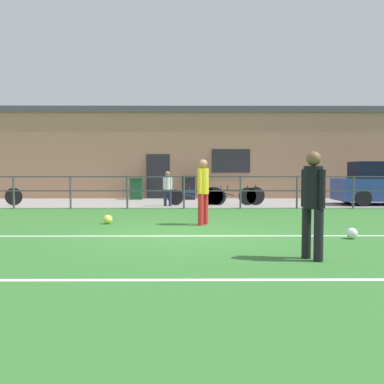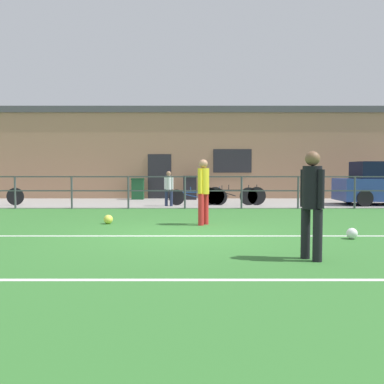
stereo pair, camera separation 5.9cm
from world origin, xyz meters
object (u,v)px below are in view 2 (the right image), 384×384
(soccer_ball_spare, at_px, (351,233))
(trash_bin_1, at_px, (189,187))
(bicycle_parked_3, at_px, (197,197))
(bicycle_parked_4, at_px, (235,196))
(trash_bin_0, at_px, (137,189))
(soccer_ball_match, at_px, (108,219))
(player_striker, at_px, (203,188))
(bicycle_parked_1, at_px, (228,196))
(spectator_child, at_px, (168,186))
(player_goalkeeper, at_px, (311,199))

(soccer_ball_spare, height_order, trash_bin_1, trash_bin_1)
(soccer_ball_spare, relative_size, trash_bin_1, 0.20)
(bicycle_parked_3, relative_size, trash_bin_1, 2.07)
(bicycle_parked_3, bearing_deg, bicycle_parked_4, -0.00)
(trash_bin_0, bearing_deg, soccer_ball_match, -87.67)
(player_striker, distance_m, bicycle_parked_1, 5.72)
(soccer_ball_match, bearing_deg, spectator_child, 75.90)
(soccer_ball_match, bearing_deg, soccer_ball_spare, -23.73)
(bicycle_parked_1, distance_m, trash_bin_0, 5.03)
(player_goalkeeper, bearing_deg, soccer_ball_spare, -65.24)
(trash_bin_0, xyz_separation_m, trash_bin_1, (2.38, -0.10, 0.06))
(trash_bin_0, bearing_deg, soccer_ball_spare, -62.64)
(player_goalkeeper, distance_m, trash_bin_1, 12.94)
(soccer_ball_spare, distance_m, bicycle_parked_1, 7.95)
(bicycle_parked_4, bearing_deg, bicycle_parked_1, 180.00)
(player_goalkeeper, height_order, spectator_child, player_goalkeeper)
(bicycle_parked_3, height_order, trash_bin_0, trash_bin_0)
(spectator_child, xyz_separation_m, trash_bin_1, (0.77, 3.49, -0.19))
(soccer_ball_spare, distance_m, trash_bin_1, 11.34)
(soccer_ball_spare, bearing_deg, player_striker, 143.34)
(soccer_ball_spare, relative_size, bicycle_parked_1, 0.10)
(soccer_ball_spare, relative_size, bicycle_parked_3, 0.10)
(soccer_ball_match, xyz_separation_m, soccer_ball_spare, (5.31, -2.33, -0.01))
(player_goalkeeper, distance_m, bicycle_parked_1, 9.71)
(soccer_ball_spare, xyz_separation_m, spectator_child, (-4.05, 7.36, 0.65))
(soccer_ball_spare, height_order, bicycle_parked_4, bicycle_parked_4)
(bicycle_parked_1, distance_m, bicycle_parked_4, 0.27)
(bicycle_parked_3, distance_m, trash_bin_0, 4.19)
(spectator_child, bearing_deg, bicycle_parked_1, -156.50)
(soccer_ball_match, xyz_separation_m, trash_bin_0, (-0.35, 8.61, 0.39))
(trash_bin_0, bearing_deg, bicycle_parked_3, -49.85)
(bicycle_parked_1, height_order, bicycle_parked_3, bicycle_parked_1)
(player_striker, distance_m, bicycle_parked_4, 5.78)
(soccer_ball_match, relative_size, trash_bin_0, 0.24)
(player_goalkeeper, height_order, trash_bin_0, player_goalkeeper)
(player_goalkeeper, xyz_separation_m, bicycle_parked_1, (-0.42, 9.68, -0.57))
(bicycle_parked_3, bearing_deg, player_goalkeeper, -80.62)
(player_striker, height_order, soccer_ball_match, player_striker)
(bicycle_parked_4, relative_size, trash_bin_0, 2.36)
(soccer_ball_spare, relative_size, bicycle_parked_4, 0.10)
(trash_bin_1, bearing_deg, soccer_ball_spare, -73.17)
(bicycle_parked_1, xyz_separation_m, bicycle_parked_3, (-1.18, -0.00, -0.04))
(player_goalkeeper, xyz_separation_m, bicycle_parked_4, (-0.15, 9.68, -0.56))
(soccer_ball_spare, distance_m, bicycle_parked_3, 8.29)
(player_striker, distance_m, soccer_ball_match, 2.55)
(bicycle_parked_4, height_order, trash_bin_0, trash_bin_0)
(bicycle_parked_3, relative_size, trash_bin_0, 2.31)
(spectator_child, bearing_deg, bicycle_parked_4, -157.51)
(bicycle_parked_4, xyz_separation_m, trash_bin_1, (-1.77, 3.11, 0.18))
(spectator_child, bearing_deg, player_goalkeeper, 120.07)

